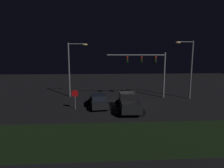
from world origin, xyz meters
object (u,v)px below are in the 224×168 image
Objects in this scene: traffic_signal_gantry at (148,64)px; street_lamp_right at (188,63)px; street_lamp_left at (73,63)px; car_sedan at (98,101)px; pickup_truck at (129,102)px; stop_sign at (75,96)px.

traffic_signal_gantry is 5.47m from street_lamp_right.
street_lamp_left is at bearing 173.38° from traffic_signal_gantry.
street_lamp_right reaches higher than traffic_signal_gantry.
street_lamp_right is at bearing -10.24° from traffic_signal_gantry.
street_lamp_right is at bearing -81.08° from car_sedan.
traffic_signal_gantry is at bearing -64.01° from car_sedan.
pickup_truck is 0.70× the size of street_lamp_left.
street_lamp_left is 3.51× the size of stop_sign.
pickup_truck is 3.70m from car_sedan.
pickup_truck is 6.00m from stop_sign.
pickup_truck is 10.91m from street_lamp_left.
street_lamp_left reaches higher than car_sedan.
car_sedan is 0.57× the size of street_lamp_right.
stop_sign is at bearing -163.35° from street_lamp_right.
stop_sign reaches higher than car_sedan.
street_lamp_right is at bearing -7.84° from street_lamp_left.
pickup_truck is 1.19× the size of car_sedan.
stop_sign reaches higher than pickup_truck.
stop_sign is at bearing 85.65° from pickup_truck.
traffic_signal_gantry reaches higher than stop_sign.
street_lamp_right is 15.93m from stop_sign.
street_lamp_right is at bearing -58.30° from pickup_truck.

